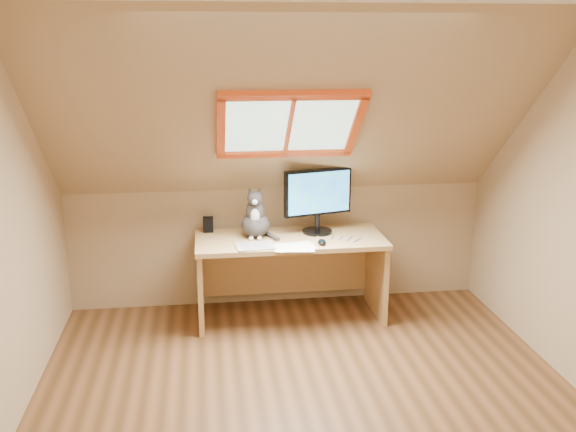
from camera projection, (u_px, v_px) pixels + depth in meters
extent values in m
plane|color=brown|center=(312.00, 409.00, 3.95)|extent=(3.50, 3.50, 0.00)
cube|color=tan|center=(412.00, 377.00, 1.96)|extent=(3.50, 0.02, 2.40)
cube|color=tan|center=(278.00, 245.00, 5.49)|extent=(3.50, 0.02, 1.00)
cube|color=tan|center=(291.00, 115.00, 4.44)|extent=(3.50, 1.56, 1.41)
cube|color=#B2E0CC|center=(289.00, 123.00, 4.53)|extent=(0.90, 0.53, 0.48)
cube|color=#EF4F16|center=(289.00, 123.00, 4.53)|extent=(1.02, 0.64, 0.59)
cube|color=tan|center=(290.00, 240.00, 5.10)|extent=(1.50, 0.66, 0.04)
cube|color=tan|center=(201.00, 284.00, 5.10)|extent=(0.04, 0.59, 0.65)
cube|color=tan|center=(376.00, 276.00, 5.29)|extent=(0.04, 0.59, 0.65)
cube|color=tan|center=(285.00, 267.00, 5.48)|extent=(1.40, 0.03, 0.45)
cylinder|color=black|center=(317.00, 231.00, 5.22)|extent=(0.24, 0.24, 0.02)
cylinder|color=black|center=(317.00, 222.00, 5.20)|extent=(0.04, 0.04, 0.13)
cube|color=black|center=(318.00, 192.00, 5.13)|extent=(0.56, 0.18, 0.37)
cube|color=#1433D3|center=(319.00, 193.00, 5.11)|extent=(0.51, 0.14, 0.33)
ellipsoid|color=#3E3837|center=(255.00, 224.00, 5.10)|extent=(0.25, 0.29, 0.19)
ellipsoid|color=#3E3837|center=(255.00, 211.00, 5.06)|extent=(0.16, 0.16, 0.21)
ellipsoid|color=silver|center=(255.00, 216.00, 5.00)|extent=(0.08, 0.05, 0.12)
ellipsoid|color=#3E3837|center=(255.00, 198.00, 4.98)|extent=(0.13, 0.11, 0.11)
sphere|color=silver|center=(255.00, 202.00, 4.94)|extent=(0.04, 0.04, 0.04)
cone|color=#3E3837|center=(250.00, 191.00, 4.99)|extent=(0.06, 0.06, 0.07)
cone|color=#3E3837|center=(259.00, 191.00, 4.99)|extent=(0.06, 0.06, 0.07)
cube|color=black|center=(208.00, 224.00, 5.24)|extent=(0.09, 0.09, 0.12)
cube|color=#B2B2B7|center=(255.00, 246.00, 4.86)|extent=(0.31, 0.24, 0.01)
ellipsoid|color=black|center=(322.00, 242.00, 4.92)|extent=(0.07, 0.12, 0.04)
cube|color=white|center=(294.00, 247.00, 4.85)|extent=(0.33, 0.27, 0.00)
cube|color=white|center=(294.00, 247.00, 4.85)|extent=(0.32, 0.24, 0.00)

